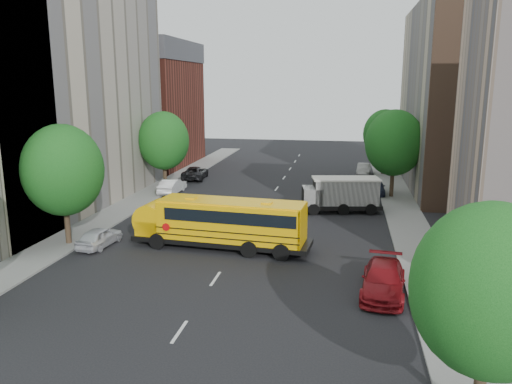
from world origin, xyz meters
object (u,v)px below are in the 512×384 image
(school_bus, at_px, (220,221))
(parked_car_2, at_px, (195,173))
(parked_car_4, at_px, (375,187))
(parked_car_5, at_px, (364,169))
(street_tree_3, at_px, (490,291))
(safari_truck, at_px, (340,194))
(street_tree_2, at_px, (164,141))
(parked_car_0, at_px, (99,237))
(parked_car_1, at_px, (172,186))
(street_tree_4, at_px, (394,143))
(parked_car_3, at_px, (383,280))
(street_tree_5, at_px, (385,134))
(street_tree_1, at_px, (63,170))

(school_bus, relative_size, parked_car_2, 2.32)
(parked_car_4, bearing_deg, parked_car_5, 94.85)
(street_tree_3, height_order, parked_car_4, street_tree_3)
(safari_truck, distance_m, parked_car_2, 19.89)
(street_tree_2, bearing_deg, parked_car_5, 29.53)
(street_tree_2, bearing_deg, parked_car_4, 3.34)
(parked_car_0, xyz_separation_m, parked_car_1, (-0.80, 16.12, 0.06))
(street_tree_3, bearing_deg, safari_truck, 100.17)
(parked_car_1, bearing_deg, parked_car_0, 93.66)
(street_tree_2, distance_m, street_tree_4, 22.00)
(parked_car_3, bearing_deg, parked_car_2, 129.25)
(parked_car_1, bearing_deg, street_tree_5, -145.16)
(street_tree_2, relative_size, street_tree_4, 0.95)
(street_tree_5, distance_m, safari_truck, 19.10)
(parked_car_0, relative_size, parked_car_1, 0.88)
(parked_car_2, distance_m, parked_car_3, 33.47)
(street_tree_5, distance_m, parked_car_5, 4.66)
(safari_truck, height_order, parked_car_3, safari_truck)
(parked_car_5, bearing_deg, street_tree_2, -145.15)
(street_tree_3, relative_size, parked_car_1, 1.66)
(street_tree_2, xyz_separation_m, street_tree_5, (22.00, 12.00, -0.12))
(parked_car_1, relative_size, parked_car_5, 1.06)
(street_tree_5, distance_m, parked_car_3, 34.70)
(safari_truck, height_order, parked_car_2, safari_truck)
(street_tree_2, relative_size, parked_car_1, 1.80)
(street_tree_3, xyz_separation_m, parked_car_2, (-20.60, 37.55, -3.76))
(street_tree_4, height_order, parked_car_3, street_tree_4)
(parked_car_2, distance_m, parked_car_4, 19.69)
(street_tree_1, distance_m, street_tree_2, 18.00)
(street_tree_2, height_order, safari_truck, street_tree_2)
(street_tree_4, xyz_separation_m, parked_car_5, (-2.20, 11.22, -4.41))
(street_tree_4, height_order, school_bus, street_tree_4)
(street_tree_4, height_order, parked_car_0, street_tree_4)
(parked_car_0, height_order, parked_car_4, parked_car_4)
(school_bus, xyz_separation_m, parked_car_0, (-7.76, -1.11, -1.17))
(parked_car_5, bearing_deg, street_tree_3, -81.77)
(parked_car_3, distance_m, parked_car_4, 23.62)
(parked_car_4, bearing_deg, street_tree_1, -136.72)
(parked_car_1, bearing_deg, parked_car_3, 132.73)
(parked_car_1, bearing_deg, street_tree_1, 85.85)
(street_tree_2, bearing_deg, street_tree_4, 0.00)
(street_tree_2, relative_size, parked_car_2, 1.53)
(safari_truck, bearing_deg, street_tree_1, -156.31)
(street_tree_3, relative_size, street_tree_5, 0.95)
(parked_car_0, bearing_deg, parked_car_5, -116.54)
(street_tree_1, relative_size, safari_truck, 1.13)
(street_tree_4, relative_size, street_tree_5, 1.08)
(street_tree_4, distance_m, parked_car_1, 21.14)
(street_tree_5, height_order, parked_car_2, street_tree_5)
(street_tree_2, relative_size, parked_car_4, 1.79)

